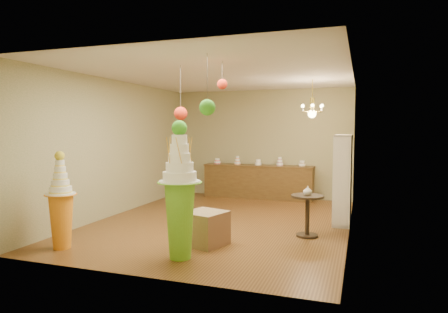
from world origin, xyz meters
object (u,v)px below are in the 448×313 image
(pedestal_green, at_px, (180,202))
(pedestal_orange, at_px, (61,212))
(round_table, at_px, (307,210))
(sideboard, at_px, (258,181))

(pedestal_green, height_order, pedestal_orange, pedestal_green)
(round_table, bearing_deg, pedestal_orange, -151.13)
(round_table, bearing_deg, sideboard, 116.91)
(pedestal_orange, relative_size, sideboard, 0.52)
(pedestal_green, bearing_deg, round_table, 48.45)
(pedestal_green, relative_size, round_table, 2.74)
(pedestal_green, height_order, round_table, pedestal_green)
(pedestal_orange, bearing_deg, round_table, 28.87)
(pedestal_green, relative_size, sideboard, 0.67)
(pedestal_green, bearing_deg, pedestal_orange, -175.13)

